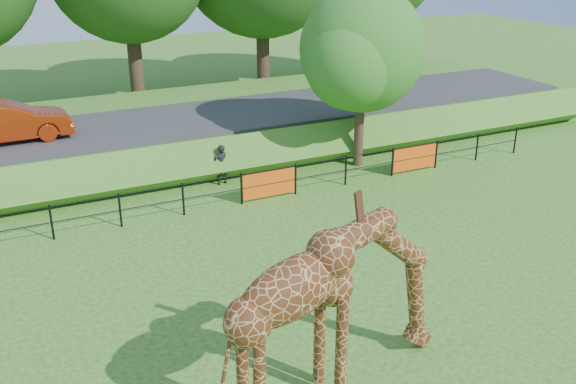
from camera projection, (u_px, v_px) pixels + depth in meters
name	position (u px, v px, depth m)	size (l,w,h in m)	color
ground	(295.00, 352.00, 13.95)	(90.00, 90.00, 0.00)	#285F17
giraffe	(338.00, 309.00, 12.16)	(5.17, 0.95, 3.69)	#502610
perimeter_fence	(183.00, 199.00, 20.39)	(28.07, 0.10, 1.10)	black
embankment	(129.00, 133.00, 26.58)	(40.00, 9.00, 1.30)	#285F17
road	(136.00, 126.00, 25.07)	(40.00, 5.00, 0.12)	#29282B
car_red	(7.00, 122.00, 22.81)	(1.53, 4.40, 1.45)	#A32B0B
visitor	(221.00, 165.00, 22.83)	(0.54, 0.35, 1.47)	black
tree_east	(364.00, 54.00, 23.39)	(5.40, 4.71, 6.76)	#2F2215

